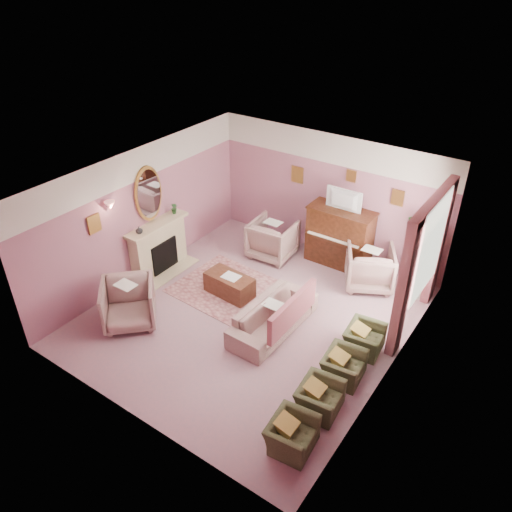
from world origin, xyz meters
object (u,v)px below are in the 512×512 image
Objects in this scene: floral_armchair_right at (370,265)px; piano at (339,237)px; floral_armchair_front at (128,302)px; sofa at (273,312)px; olive_chair_a at (292,431)px; olive_chair_b at (320,394)px; coffee_table at (230,285)px; floral_armchair_left at (273,237)px; olive_chair_c at (344,363)px; olive_chair_d at (365,335)px; television at (342,199)px; side_table at (419,278)px.

piano is at bearing 154.73° from floral_armchair_right.
sofa is at bearing 30.78° from floral_armchair_front.
floral_armchair_front reaches higher than olive_chair_a.
olive_chair_b is at bearing 2.87° from floral_armchair_front.
floral_armchair_left is (-0.10, 1.76, 0.26)m from coffee_table.
sofa reaches higher than olive_chair_a.
sofa is 2.00m from olive_chair_b.
olive_chair_b is at bearing -28.40° from coffee_table.
coffee_table is at bearing 165.30° from olive_chair_c.
piano reaches higher than floral_armchair_front.
olive_chair_c and olive_chair_d have the same top height.
olive_chair_b is 1.00× the size of olive_chair_c.
floral_armchair_left is at bearing -158.06° from television.
sofa is (0.06, -2.71, -1.20)m from television.
piano is 3.57m from olive_chair_c.
olive_chair_a is at bearing -80.20° from floral_armchair_right.
olive_chair_c is at bearing -12.71° from sofa.
coffee_table is 1.40× the size of olive_chair_a.
floral_armchair_front reaches higher than olive_chair_c.
olive_chair_c is at bearing 14.50° from floral_armchair_front.
floral_armchair_left is (-1.36, -0.60, -0.16)m from piano.
piano is at bearing 91.32° from sofa.
floral_armchair_right is 1.01m from side_table.
floral_armchair_right is (2.20, 1.92, 0.26)m from coffee_table.
olive_chair_a is 1.00× the size of olive_chair_c.
side_table is (3.14, 2.26, 0.12)m from coffee_table.
coffee_table is 3.05m from olive_chair_c.
olive_chair_a and olive_chair_b have the same top height.
television is at bearing 157.30° from floral_armchair_right.
olive_chair_c is at bearing -61.40° from television.
television reaches higher than floral_armchair_right.
floral_armchair_right is (0.93, -0.44, -0.16)m from piano.
olive_chair_a is at bearing -70.42° from television.
piano reaches higher than olive_chair_a.
sofa is 2.59m from floral_armchair_left.
olive_chair_b is 3.86m from side_table.
olive_chair_a is (0.75, -4.33, -0.18)m from floral_armchair_right.
floral_armchair_front is at bearing 171.00° from olive_chair_a.
floral_armchair_right is 2.02m from olive_chair_d.
olive_chair_b is at bearing -47.76° from floral_armchair_left.
side_table is (0.19, 4.67, 0.04)m from olive_chair_a.
olive_chair_c is 1.00× the size of olive_chair_d.
olive_chair_a is 0.82m from olive_chair_b.
coffee_table is at bearing -118.24° from piano.
side_table reaches higher than olive_chair_b.
coffee_table is 1.02× the size of floral_armchair_front.
piano is 1.04m from floral_armchair_right.
sofa is 2.02× the size of floral_armchair_front.
sofa reaches higher than olive_chair_d.
olive_chair_b is at bearing -90.00° from olive_chair_d.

